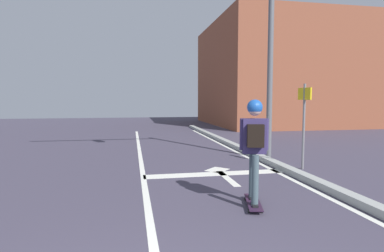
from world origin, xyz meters
name	(u,v)px	position (x,y,z in m)	size (l,w,h in m)	color
lane_line_center	(143,173)	(0.16, 6.00, 0.00)	(0.12, 20.00, 0.01)	silver
lane_line_curbside	(267,167)	(3.37, 6.00, 0.00)	(0.12, 20.00, 0.01)	silver
stop_bar	(215,174)	(1.84, 5.57, 0.00)	(3.36, 0.40, 0.01)	silver
lane_arrow_stem	(227,178)	(2.01, 5.12, 0.00)	(0.16, 1.40, 0.01)	silver
lane_arrow_head	(217,170)	(2.01, 5.97, 0.00)	(0.56, 0.44, 0.01)	silver
curb_strip	(276,164)	(3.62, 6.00, 0.07)	(0.24, 24.00, 0.14)	#9B9E9B
skateboard	(253,202)	(1.87, 3.26, 0.07)	(0.44, 0.90, 0.08)	#2A182F
skater	(254,137)	(1.87, 3.25, 1.15)	(0.45, 0.62, 1.68)	#42555D
traffic_signal_mast	(232,22)	(2.71, 7.07, 3.92)	(5.31, 0.34, 5.73)	#5B5E62
street_sign_post	(304,114)	(4.16, 5.65, 1.41)	(0.12, 0.44, 2.15)	slate
building_block	(276,75)	(10.19, 19.76, 3.55)	(9.34, 10.27, 7.10)	brown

